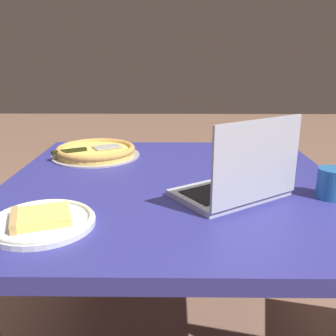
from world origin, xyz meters
TOP-DOWN VIEW (x-y plane):
  - dining_table at (0.00, 0.00)m, footprint 1.10×1.12m
  - laptop at (-0.19, 0.16)m, footprint 0.38×0.35m
  - pizza_plate at (0.32, 0.34)m, footprint 0.26×0.26m
  - pizza_tray at (0.31, -0.31)m, footprint 0.36×0.36m
  - table_knife at (-0.23, -0.35)m, footprint 0.18×0.19m
  - drink_cup at (-0.46, 0.14)m, footprint 0.08×0.08m

SIDE VIEW (x-z plane):
  - dining_table at x=0.00m, z-range 0.28..0.98m
  - table_knife at x=-0.23m, z-range 0.70..0.71m
  - pizza_plate at x=0.32m, z-range 0.70..0.74m
  - pizza_tray at x=0.31m, z-range 0.71..0.75m
  - drink_cup at x=-0.46m, z-range 0.71..0.79m
  - laptop at x=-0.19m, z-range 0.64..0.88m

